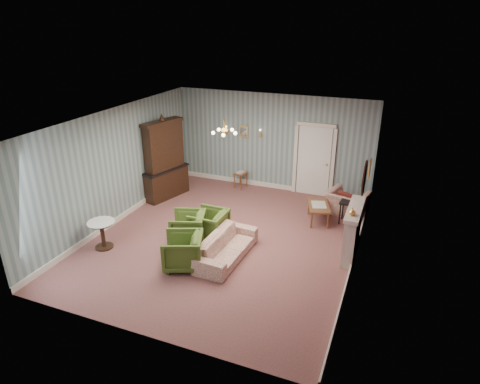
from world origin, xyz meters
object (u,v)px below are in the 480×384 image
at_px(olive_chair_c, 209,224).
at_px(wingback_chair, 348,199).
at_px(coffee_table, 318,213).
at_px(olive_chair_b, 188,226).
at_px(pedestal_table, 103,235).
at_px(dresser, 164,157).
at_px(side_table_black, 348,212).
at_px(fireplace, 352,231).
at_px(olive_chair_a, 183,249).
at_px(sofa_chintz, 226,243).

relative_size(olive_chair_c, wingback_chair, 0.82).
distance_m(olive_chair_c, coffee_table, 2.92).
distance_m(olive_chair_b, coffee_table, 3.41).
xyz_separation_m(olive_chair_c, coffee_table, (2.23, 1.88, -0.17)).
relative_size(olive_chair_b, pedestal_table, 1.18).
bearing_deg(wingback_chair, dresser, 22.67).
distance_m(olive_chair_c, side_table_black, 3.59).
height_order(olive_chair_c, coffee_table, olive_chair_c).
distance_m(olive_chair_b, dresser, 2.91).
xyz_separation_m(wingback_chair, fireplace, (0.38, -2.08, 0.15)).
height_order(olive_chair_a, coffee_table, olive_chair_a).
xyz_separation_m(olive_chair_a, dresser, (-2.27, 3.11, 0.80)).
relative_size(sofa_chintz, coffee_table, 2.05).
distance_m(sofa_chintz, dresser, 3.95).
relative_size(dresser, coffee_table, 2.63).
distance_m(dresser, fireplace, 5.70).
bearing_deg(olive_chair_c, olive_chair_b, -56.17).
xyz_separation_m(olive_chair_b, coffee_table, (2.64, 2.15, -0.16)).
bearing_deg(pedestal_table, sofa_chintz, 13.13).
relative_size(olive_chair_b, coffee_table, 0.86).
bearing_deg(sofa_chintz, wingback_chair, -31.01).
xyz_separation_m(sofa_chintz, coffee_table, (1.50, 2.50, -0.13)).
height_order(sofa_chintz, pedestal_table, sofa_chintz).
height_order(olive_chair_a, side_table_black, olive_chair_a).
xyz_separation_m(olive_chair_b, wingback_chair, (3.28, 2.88, 0.04)).
bearing_deg(olive_chair_c, dresser, -128.36).
relative_size(olive_chair_c, pedestal_table, 1.20).
xyz_separation_m(dresser, side_table_black, (5.22, 0.22, -0.90)).
bearing_deg(pedestal_table, olive_chair_b, 31.08).
bearing_deg(pedestal_table, wingback_chair, 38.11).
height_order(olive_chair_a, fireplace, fireplace).
height_order(fireplace, pedestal_table, fireplace).
xyz_separation_m(dresser, pedestal_table, (0.19, -3.10, -0.88)).
bearing_deg(side_table_black, pedestal_table, -146.60).
distance_m(olive_chair_b, sofa_chintz, 1.19).
xyz_separation_m(sofa_chintz, pedestal_table, (-2.80, -0.65, -0.03)).
relative_size(olive_chair_c, coffee_table, 0.87).
bearing_deg(dresser, coffee_table, 17.01).
xyz_separation_m(olive_chair_a, olive_chair_c, (-0.01, 1.28, -0.01)).
xyz_separation_m(olive_chair_b, fireplace, (3.66, 0.80, 0.18)).
bearing_deg(side_table_black, olive_chair_c, -145.34).
bearing_deg(olive_chair_a, side_table_black, 116.74).
relative_size(sofa_chintz, dresser, 0.78).
bearing_deg(sofa_chintz, olive_chair_c, 52.16).
bearing_deg(coffee_table, olive_chair_c, -139.87).
height_order(olive_chair_b, dresser, dresser).
bearing_deg(side_table_black, olive_chair_b, -145.51).
bearing_deg(olive_chair_b, olive_chair_a, 3.90).
bearing_deg(wingback_chair, fireplace, 114.40).
distance_m(coffee_table, pedestal_table, 5.34).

